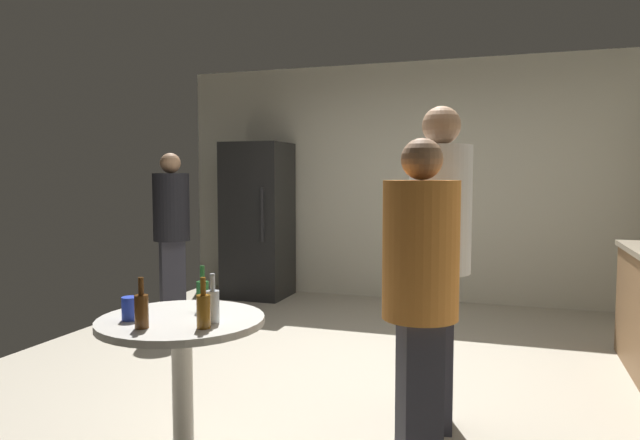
# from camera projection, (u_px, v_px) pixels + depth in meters

# --- Properties ---
(ground_plane) EXTENTS (5.20, 5.20, 0.10)m
(ground_plane) POSITION_uv_depth(u_px,v_px,m) (342.00, 376.00, 4.23)
(ground_plane) COLOR #B2A893
(wall_back) EXTENTS (5.32, 0.06, 2.70)m
(wall_back) POSITION_uv_depth(u_px,v_px,m) (406.00, 182.00, 6.62)
(wall_back) COLOR beige
(wall_back) RESTS_ON ground_plane
(refrigerator) EXTENTS (0.70, 0.68, 1.80)m
(refrigerator) POSITION_uv_depth(u_px,v_px,m) (258.00, 220.00, 6.76)
(refrigerator) COLOR black
(refrigerator) RESTS_ON ground_plane
(foreground_table) EXTENTS (0.80, 0.80, 0.73)m
(foreground_table) POSITION_uv_depth(u_px,v_px,m) (182.00, 339.00, 2.79)
(foreground_table) COLOR beige
(foreground_table) RESTS_ON ground_plane
(beer_bottle_amber) EXTENTS (0.06, 0.06, 0.23)m
(beer_bottle_amber) POSITION_uv_depth(u_px,v_px,m) (203.00, 310.00, 2.58)
(beer_bottle_amber) COLOR #8C5919
(beer_bottle_amber) RESTS_ON foreground_table
(beer_bottle_brown) EXTENTS (0.06, 0.06, 0.23)m
(beer_bottle_brown) POSITION_uv_depth(u_px,v_px,m) (141.00, 310.00, 2.58)
(beer_bottle_brown) COLOR #593314
(beer_bottle_brown) RESTS_ON foreground_table
(beer_bottle_green) EXTENTS (0.06, 0.06, 0.23)m
(beer_bottle_green) POSITION_uv_depth(u_px,v_px,m) (203.00, 294.00, 2.91)
(beer_bottle_green) COLOR #26662D
(beer_bottle_green) RESTS_ON foreground_table
(beer_bottle_clear) EXTENTS (0.06, 0.06, 0.23)m
(beer_bottle_clear) POSITION_uv_depth(u_px,v_px,m) (213.00, 305.00, 2.68)
(beer_bottle_clear) COLOR silver
(beer_bottle_clear) RESTS_ON foreground_table
(plastic_cup_blue) EXTENTS (0.08, 0.08, 0.11)m
(plastic_cup_blue) POSITION_uv_depth(u_px,v_px,m) (130.00, 308.00, 2.73)
(plastic_cup_blue) COLOR blue
(plastic_cup_blue) RESTS_ON foreground_table
(person_in_orange_shirt) EXTENTS (0.45, 0.45, 1.58)m
(person_in_orange_shirt) POSITION_uv_depth(u_px,v_px,m) (420.00, 287.00, 2.58)
(person_in_orange_shirt) COLOR #2D2D38
(person_in_orange_shirt) RESTS_ON ground_plane
(person_in_white_shirt) EXTENTS (0.37, 0.37, 1.79)m
(person_in_white_shirt) POSITION_uv_depth(u_px,v_px,m) (440.00, 242.00, 3.18)
(person_in_white_shirt) COLOR #2D2D38
(person_in_white_shirt) RESTS_ON ground_plane
(person_in_black_shirt) EXTENTS (0.48, 0.48, 1.63)m
(person_in_black_shirt) POSITION_uv_depth(u_px,v_px,m) (172.00, 225.00, 5.48)
(person_in_black_shirt) COLOR #2D2D38
(person_in_black_shirt) RESTS_ON ground_plane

